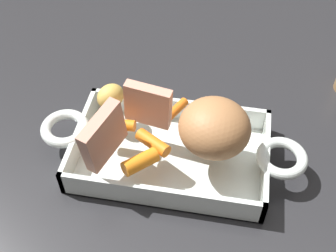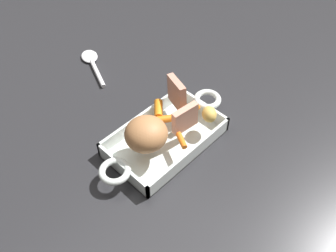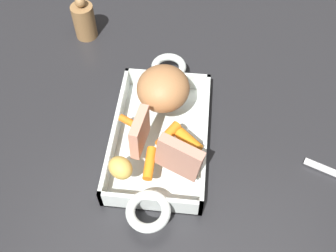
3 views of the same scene
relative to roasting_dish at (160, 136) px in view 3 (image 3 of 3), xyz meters
name	(u,v)px [view 3 (image 3 of 3)]	position (x,y,z in m)	size (l,w,h in m)	color
ground_plane	(160,141)	(0.00, 0.00, -0.02)	(2.25, 2.25, 0.00)	#232326
roasting_dish	(160,136)	(0.00, 0.00, 0.00)	(0.44, 0.19, 0.05)	silver
pork_roast	(164,88)	(0.07, 0.00, 0.07)	(0.11, 0.11, 0.08)	#A46E43
roast_slice_thick	(140,132)	(-0.04, 0.03, 0.07)	(0.02, 0.08, 0.08)	tan
roast_slice_outer	(179,158)	(-0.09, -0.05, 0.07)	(0.02, 0.08, 0.08)	tan
baby_carrot_southwest	(150,163)	(-0.09, 0.01, 0.04)	(0.02, 0.02, 0.06)	orange
baby_carrot_center_right	(130,121)	(0.00, 0.06, 0.04)	(0.02, 0.02, 0.05)	orange
baby_carrot_short	(189,141)	(-0.04, -0.06, 0.04)	(0.02, 0.02, 0.06)	orange
baby_carrot_northwest	(168,135)	(-0.02, -0.02, 0.04)	(0.02, 0.02, 0.06)	orange
potato_halved	(120,168)	(-0.11, 0.06, 0.05)	(0.05, 0.04, 0.04)	gold
pepper_mill	(84,20)	(0.31, 0.23, 0.03)	(0.06, 0.06, 0.12)	olive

